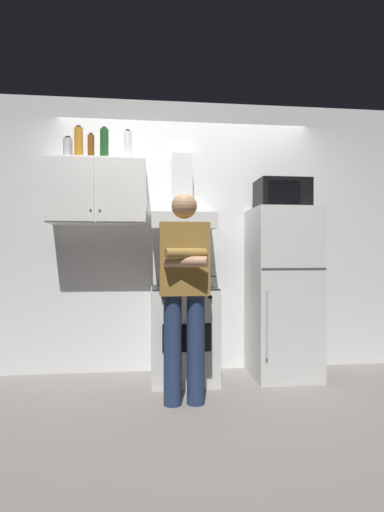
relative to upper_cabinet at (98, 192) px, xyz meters
name	(u,v)px	position (x,y,z in m)	size (l,w,h in m)	color
ground_plane	(192,388)	(0.85, -0.37, -1.75)	(7.00, 7.00, 0.00)	slate
back_wall_tiled	(186,236)	(0.85, 0.23, -0.40)	(4.80, 0.10, 2.70)	white
upper_cabinet	(98,192)	(0.00, 0.00, 0.00)	(0.90, 0.37, 0.60)	white
stove_oven	(184,333)	(0.80, -0.13, -1.32)	(0.60, 0.62, 0.87)	white
range_hood	(183,209)	(0.80, 0.00, -0.15)	(0.60, 0.44, 0.75)	white
refrigerator	(282,292)	(1.75, -0.12, -0.95)	(0.60, 0.62, 1.60)	silver
microwave	(282,194)	(1.75, -0.11, -0.01)	(0.48, 0.37, 0.28)	black
person_standing	(184,288)	(0.75, -0.73, -0.85)	(0.38, 0.33, 1.64)	navy
cooking_pot	(199,280)	(0.93, -0.24, -0.82)	(0.31, 0.21, 0.11)	#B7BABF
bottle_canister_steel	(68,149)	(-0.28, 0.03, 0.40)	(0.09, 0.09, 0.22)	#B2B5BA
bottle_beer_brown	(91,148)	(-0.07, 0.03, 0.42)	(0.06, 0.06, 0.26)	brown
bottle_vodka_clear	(128,146)	(0.28, 0.00, 0.44)	(0.08, 0.08, 0.29)	silver
bottle_wine_green	(104,144)	(0.06, -0.02, 0.44)	(0.08, 0.08, 0.30)	#19471E
bottle_liquor_amber	(79,143)	(-0.17, -0.03, 0.44)	(0.08, 0.08, 0.30)	#B7721E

